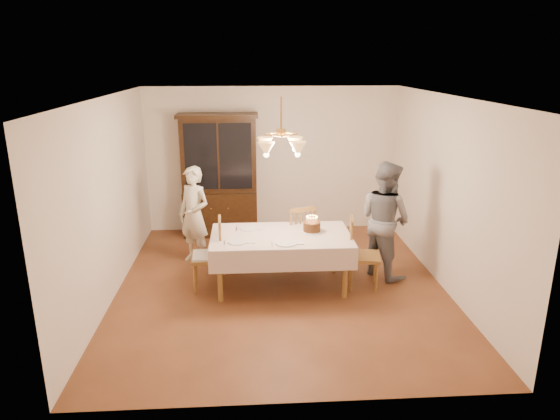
{
  "coord_description": "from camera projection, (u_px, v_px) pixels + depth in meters",
  "views": [
    {
      "loc": [
        -0.42,
        -6.38,
        3.06
      ],
      "look_at": [
        0.0,
        0.2,
        1.05
      ],
      "focal_mm": 32.0,
      "sensor_mm": 36.0,
      "label": 1
    }
  ],
  "objects": [
    {
      "name": "elderly_woman",
      "position": [
        194.0,
        215.0,
        7.63
      ],
      "size": [
        0.66,
        0.62,
        1.52
      ],
      "primitive_type": "imported",
      "rotation": [
        0.0,
        0.0,
        -0.63
      ],
      "color": "white",
      "rests_on": "ground"
    },
    {
      "name": "ground",
      "position": [
        281.0,
        285.0,
        7.01
      ],
      "size": [
        5.0,
        5.0,
        0.0
      ],
      "primitive_type": "plane",
      "color": "brown",
      "rests_on": "ground"
    },
    {
      "name": "place_setting_near_right",
      "position": [
        287.0,
        243.0,
        6.46
      ],
      "size": [
        0.42,
        0.27,
        0.02
      ],
      "color": "white",
      "rests_on": "dining_table"
    },
    {
      "name": "chair_right_end",
      "position": [
        363.0,
        257.0,
        6.86
      ],
      "size": [
        0.49,
        0.51,
        1.0
      ],
      "color": "brown",
      "rests_on": "ground"
    },
    {
      "name": "birthday_cake",
      "position": [
        312.0,
        227.0,
        6.88
      ],
      "size": [
        0.3,
        0.3,
        0.23
      ],
      "color": "white",
      "rests_on": "dining_table"
    },
    {
      "name": "dining_table",
      "position": [
        281.0,
        240.0,
        6.81
      ],
      "size": [
        1.9,
        1.1,
        0.76
      ],
      "color": "brown",
      "rests_on": "ground"
    },
    {
      "name": "room_shell",
      "position": [
        281.0,
        176.0,
        6.55
      ],
      "size": [
        5.0,
        5.0,
        5.0
      ],
      "color": "white",
      "rests_on": "ground"
    },
    {
      "name": "place_setting_far_left",
      "position": [
        250.0,
        228.0,
        7.03
      ],
      "size": [
        0.4,
        0.26,
        0.02
      ],
      "color": "white",
      "rests_on": "dining_table"
    },
    {
      "name": "chandelier",
      "position": [
        281.0,
        146.0,
        6.43
      ],
      "size": [
        0.62,
        0.62,
        0.73
      ],
      "color": "#BF8C3F",
      "rests_on": "ground"
    },
    {
      "name": "chair_left_end",
      "position": [
        208.0,
        257.0,
        6.81
      ],
      "size": [
        0.44,
        0.46,
        1.0
      ],
      "color": "brown",
      "rests_on": "ground"
    },
    {
      "name": "place_setting_near_left",
      "position": [
        239.0,
        242.0,
        6.5
      ],
      "size": [
        0.4,
        0.25,
        0.02
      ],
      "color": "white",
      "rests_on": "dining_table"
    },
    {
      "name": "adult_in_grey",
      "position": [
        385.0,
        219.0,
        7.16
      ],
      "size": [
        0.99,
        1.04,
        1.69
      ],
      "primitive_type": "imported",
      "rotation": [
        0.0,
        0.0,
        2.15
      ],
      "color": "slate",
      "rests_on": "ground"
    },
    {
      "name": "chair_far_side",
      "position": [
        298.0,
        240.0,
        7.5
      ],
      "size": [
        0.54,
        0.53,
        1.0
      ],
      "color": "brown",
      "rests_on": "ground"
    },
    {
      "name": "china_hutch",
      "position": [
        220.0,
        178.0,
        8.8
      ],
      "size": [
        1.38,
        0.54,
        2.16
      ],
      "color": "black",
      "rests_on": "ground"
    }
  ]
}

